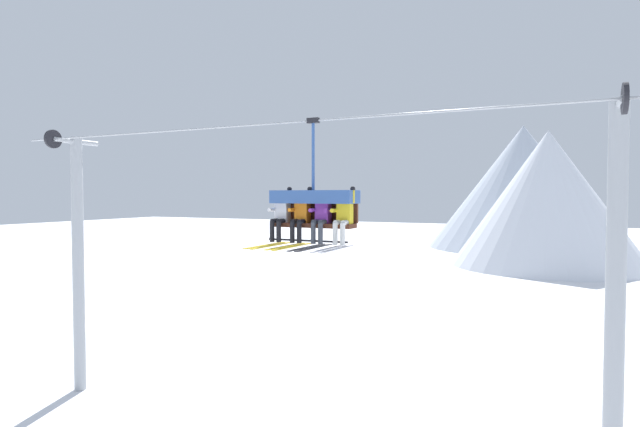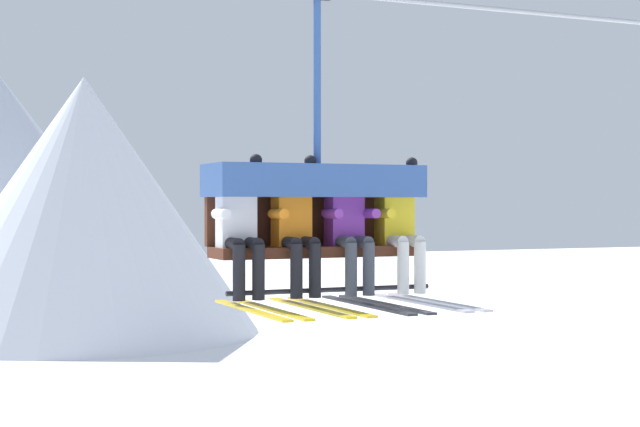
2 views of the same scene
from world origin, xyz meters
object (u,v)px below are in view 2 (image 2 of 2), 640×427
(chairlift_chair, at_px, (314,195))
(skier_white, at_px, (241,227))
(skier_purple, at_px, (350,228))
(skier_yellow, at_px, (401,226))
(skier_orange, at_px, (297,227))

(chairlift_chair, bearing_deg, skier_white, -164.83)
(skier_purple, bearing_deg, chairlift_chair, 140.11)
(skier_yellow, bearing_deg, skier_purple, -179.26)
(skier_orange, bearing_deg, skier_white, 180.00)
(skier_orange, xyz_separation_m, skier_yellow, (1.06, 0.00, 0.00))
(skier_white, height_order, skier_yellow, same)
(chairlift_chair, height_order, skier_purple, chairlift_chair)
(chairlift_chair, height_order, skier_white, chairlift_chair)
(chairlift_chair, relative_size, skier_yellow, 1.65)
(chairlift_chair, height_order, skier_yellow, chairlift_chair)
(skier_white, bearing_deg, skier_orange, 0.00)
(chairlift_chair, bearing_deg, skier_purple, -39.89)
(skier_white, height_order, skier_purple, skier_white)
(skier_purple, height_order, skier_yellow, skier_yellow)
(skier_purple, bearing_deg, skier_white, 179.63)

